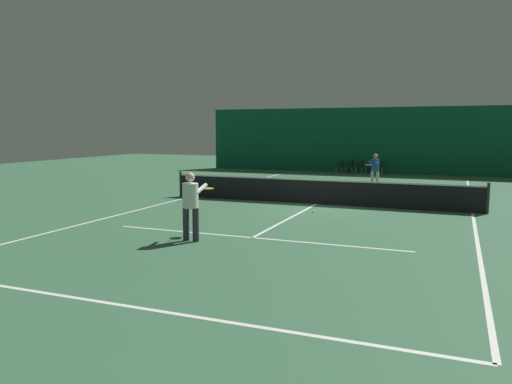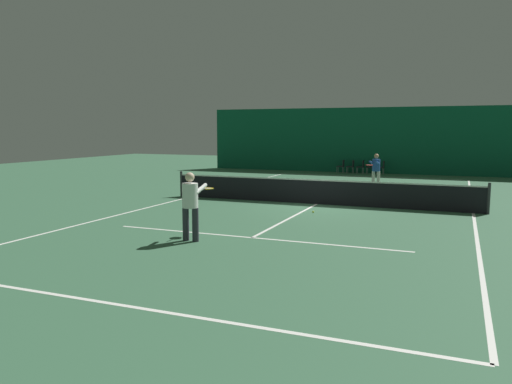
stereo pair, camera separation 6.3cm
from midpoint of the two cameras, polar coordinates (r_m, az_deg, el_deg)
name	(u,v)px [view 2 (the right image)]	position (r m, az deg, el deg)	size (l,w,h in m)	color
ground_plane	(317,204)	(19.20, 7.05, -1.39)	(60.00, 60.00, 0.00)	#386647
backdrop_curtain	(377,140)	(33.21, 13.75, 5.75)	(23.00, 0.12, 4.24)	#0F5138
court_line_baseline_far	(369,177)	(30.76, 12.90, 1.72)	(11.00, 0.10, 0.00)	white
court_line_baseline_near	(122,305)	(8.61, -14.86, -12.40)	(11.00, 0.10, 0.00)	white
court_line_service_far	(351,186)	(25.38, 10.86, 0.64)	(8.25, 0.10, 0.00)	white
court_line_service_near	(252,238)	(13.23, -0.31, -5.24)	(8.25, 0.10, 0.00)	white
court_line_sideline_left	(191,197)	(21.29, -7.38, -0.54)	(0.10, 23.80, 0.00)	white
court_line_sideline_right	(473,213)	(18.56, 23.67, -2.24)	(0.10, 23.80, 0.00)	white
court_line_centre	(317,204)	(19.20, 7.05, -1.38)	(0.10, 12.80, 0.00)	white
tennis_net	(317,191)	(19.13, 7.07, 0.12)	(12.00, 0.10, 1.07)	black
player_near	(191,201)	(12.81, -7.31, -1.04)	(0.46, 1.41, 1.77)	#2D2D38
player_far	(376,168)	(24.99, 13.61, 2.68)	(0.58, 1.38, 1.66)	beige
courtside_chair_0	(342,165)	(33.14, 9.81, 3.01)	(0.44, 0.44, 0.84)	#99999E
courtside_chair_1	(351,166)	(33.01, 10.90, 2.97)	(0.44, 0.44, 0.84)	#99999E
courtside_chair_2	(361,166)	(32.89, 12.00, 2.93)	(0.44, 0.44, 0.84)	#99999E
courtside_chair_3	(371,166)	(32.78, 13.11, 2.89)	(0.44, 0.44, 0.84)	#99999E
courtside_chair_4	(382,167)	(32.69, 14.22, 2.84)	(0.44, 0.44, 0.84)	#99999E
tennis_ball	(313,212)	(17.22, 6.66, -2.27)	(0.07, 0.07, 0.07)	#D1DB33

